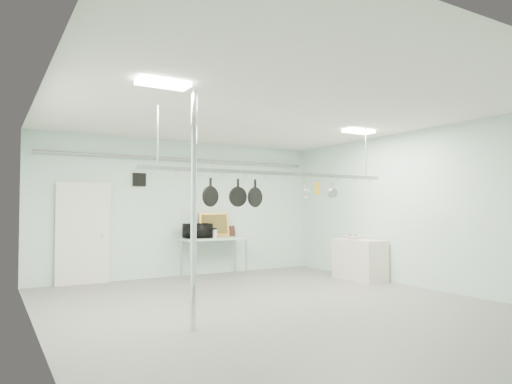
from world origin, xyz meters
TOP-DOWN VIEW (x-y plane):
  - floor at (0.00, 0.00)m, footprint 8.00×8.00m
  - ceiling at (0.00, 0.00)m, footprint 7.00×8.00m
  - back_wall at (0.00, 3.99)m, footprint 7.00×0.02m
  - right_wall at (3.49, 0.00)m, footprint 0.02×8.00m
  - door at (-2.30, 3.94)m, footprint 1.10×0.10m
  - wall_vent at (-1.10, 3.97)m, footprint 0.30×0.04m
  - conduit_pipe at (0.00, 3.90)m, footprint 6.60×0.07m
  - chrome_pole at (-1.70, -0.60)m, footprint 0.08×0.08m
  - prep_table at (0.60, 3.60)m, footprint 1.60×0.70m
  - side_cabinet at (3.15, 1.40)m, footprint 0.60×1.20m
  - pot_rack at (0.20, 0.30)m, footprint 4.80×0.06m
  - light_panel_left at (-2.20, -0.80)m, footprint 0.65×0.30m
  - light_panel_right at (2.40, 0.60)m, footprint 0.65×0.30m
  - microwave at (0.17, 3.59)m, footprint 0.64×0.46m
  - coffee_canister at (0.56, 3.51)m, footprint 0.18×0.18m
  - painting_large at (0.74, 3.90)m, footprint 0.78×0.14m
  - painting_small at (1.16, 3.90)m, footprint 0.30×0.10m
  - fruit_bowl at (3.11, 1.57)m, footprint 0.41×0.41m
  - skillet_left at (-1.04, 0.30)m, footprint 0.33×0.15m
  - skillet_mid at (-0.54, 0.30)m, footprint 0.33×0.06m
  - skillet_right at (-0.22, 0.30)m, footprint 0.34×0.15m
  - whisk at (0.84, 0.30)m, footprint 0.21×0.21m
  - grater at (1.09, 0.30)m, footprint 0.10×0.04m
  - saucepan at (1.46, 0.30)m, footprint 0.17×0.10m
  - fruit_cluster at (3.11, 1.57)m, footprint 0.24×0.24m

SIDE VIEW (x-z plane):
  - floor at x=0.00m, z-range 0.00..0.00m
  - side_cabinet at x=3.15m, z-range 0.00..0.90m
  - prep_table at x=0.60m, z-range 0.38..1.28m
  - fruit_bowl at x=3.11m, z-range 0.90..0.98m
  - fruit_cluster at x=3.11m, z-range 0.94..1.03m
  - coffee_canister at x=0.56m, z-range 0.91..1.10m
  - painting_small at x=1.16m, z-range 0.90..1.16m
  - door at x=-2.30m, z-range -0.05..2.15m
  - microwave at x=0.17m, z-range 0.91..1.24m
  - painting_large at x=0.74m, z-range 0.90..1.49m
  - back_wall at x=0.00m, z-range 0.00..3.20m
  - right_wall at x=3.49m, z-range 0.00..3.20m
  - chrome_pole at x=-1.70m, z-range 0.00..3.20m
  - skillet_right at x=-0.22m, z-range 1.61..2.09m
  - skillet_mid at x=-0.54m, z-range 1.63..2.09m
  - skillet_left at x=-1.04m, z-range 1.64..2.09m
  - saucepan at x=1.46m, z-range 1.80..2.09m
  - whisk at x=0.84m, z-range 1.80..2.09m
  - grater at x=1.09m, z-range 1.84..2.09m
  - pot_rack at x=0.20m, z-range 1.73..2.73m
  - wall_vent at x=-1.10m, z-range 2.10..2.40m
  - conduit_pipe at x=0.00m, z-range 2.71..2.79m
  - light_panel_left at x=-2.20m, z-range 3.14..3.19m
  - light_panel_right at x=2.40m, z-range 3.14..3.19m
  - ceiling at x=0.00m, z-range 3.18..3.20m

